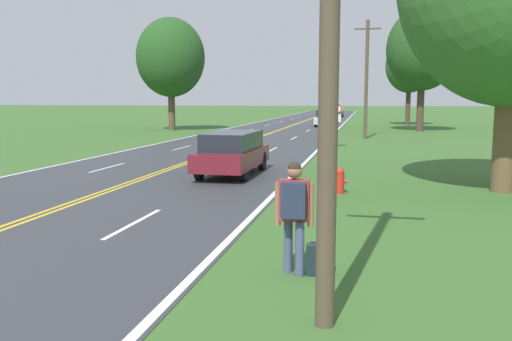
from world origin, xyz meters
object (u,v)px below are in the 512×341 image
Objects in this scene: fire_hydrant at (340,180)px; car_silver_sedan_approaching at (325,118)px; tree_left_verge at (171,58)px; car_dark_blue_sedan_mid_near at (337,112)px; tree_behind_sign at (423,49)px; suitcase at (319,260)px; hitchhiker_person at (294,207)px; car_maroon_suv_nearest at (233,152)px; traffic_sign at (337,114)px; tree_right_cluster at (409,66)px.

car_silver_sedan_approaching is (-3.48, 38.91, 0.43)m from fire_hydrant.
tree_left_verge is 2.47× the size of car_dark_blue_sedan_mid_near.
tree_behind_sign is at bearing 53.66° from car_silver_sedan_approaching.
tree_behind_sign is 2.63× the size of car_dark_blue_sedan_mid_near.
car_silver_sedan_approaching is (-3.55, 46.62, 0.57)m from suitcase.
hitchhiker_person is at bearing 3.86° from car_silver_sedan_approaching.
car_dark_blue_sedan_mid_near is at bearing 93.32° from fire_hydrant.
hitchhiker_person is 0.17× the size of tree_behind_sign.
car_maroon_suv_nearest is 64.44m from car_dark_blue_sedan_mid_near.
tree_behind_sign is at bearing 81.01° from fire_hydrant.
fire_hydrant is 5.20m from car_maroon_suv_nearest.
traffic_sign reaches higher than car_maroon_suv_nearest.
tree_right_cluster reaches higher than hitchhiker_person.
suitcase is 23.08m from traffic_sign.
car_maroon_suv_nearest is 1.05× the size of car_silver_sedan_approaching.
tree_right_cluster is at bearing 91.56° from tree_behind_sign.
traffic_sign is 0.55× the size of car_silver_sedan_approaching.
car_silver_sedan_approaching is (-2.53, 23.62, -1.09)m from traffic_sign.
fire_hydrant is (-0.07, 7.71, 0.14)m from suitcase.
traffic_sign is 0.24× the size of tree_behind_sign.
tree_left_verge is at bearing -16.08° from car_dark_blue_sedan_mid_near.
tree_right_cluster is 10.84m from car_silver_sedan_approaching.
tree_right_cluster reaches higher than suitcase.
tree_right_cluster reaches higher than car_dark_blue_sedan_mid_near.
car_maroon_suv_nearest is at bearing -107.45° from tree_behind_sign.
tree_right_cluster is at bearing -8.55° from hitchhiker_person.
car_maroon_suv_nearest is (-3.13, -12.11, -1.05)m from traffic_sign.
fire_hydrant is 43.96m from tree_right_cluster.
tree_behind_sign reaches higher than tree_left_verge.
tree_behind_sign is (5.15, 32.56, 6.53)m from fire_hydrant.
traffic_sign is at bearing 166.19° from car_maroon_suv_nearest.
fire_hydrant is 33.61m from tree_behind_sign.
fire_hydrant is 0.30× the size of traffic_sign.
car_dark_blue_sedan_mid_near is at bearing -0.02° from hitchhiker_person.
hitchhiker_person is 0.37× the size of car_maroon_suv_nearest.
tree_behind_sign is 31.39m from car_maroon_suv_nearest.
tree_behind_sign is at bearing 163.24° from car_maroon_suv_nearest.
suitcase is at bearing 21.59° from car_maroon_suv_nearest.
fire_hydrant is at bearing -5.16° from hitchhiker_person.
traffic_sign is 0.52× the size of car_maroon_suv_nearest.
car_silver_sedan_approaching reaches higher than car_dark_blue_sedan_mid_near.
car_maroon_suv_nearest is 35.74m from car_silver_sedan_approaching.
tree_right_cluster is at bearing 168.12° from car_maroon_suv_nearest.
tree_left_verge reaches higher than car_maroon_suv_nearest.
tree_behind_sign is (5.48, 40.33, 5.81)m from hitchhiker_person.
car_silver_sedan_approaching is at bearing 143.67° from tree_behind_sign.
fire_hydrant is at bearing 52.81° from car_maroon_suv_nearest.
fire_hydrant is 0.08× the size of tree_left_verge.
tree_behind_sign is 12.33m from car_silver_sedan_approaching.
car_dark_blue_sedan_mid_near is at bearing -179.46° from car_maroon_suv_nearest.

